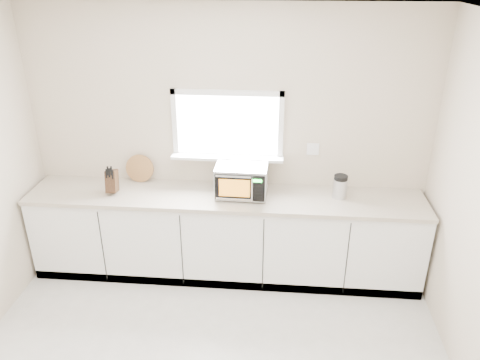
# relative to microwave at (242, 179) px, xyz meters

# --- Properties ---
(back_wall) EXTENTS (4.00, 0.17, 2.70)m
(back_wall) POSITION_rel_microwave_xyz_m (-0.16, 0.28, 0.28)
(back_wall) COLOR beige
(back_wall) RESTS_ON ground
(cabinets) EXTENTS (3.92, 0.60, 0.88)m
(cabinets) POSITION_rel_microwave_xyz_m (-0.16, -0.02, -0.65)
(cabinets) COLOR white
(cabinets) RESTS_ON ground
(countertop) EXTENTS (3.92, 0.64, 0.04)m
(countertop) POSITION_rel_microwave_xyz_m (-0.16, -0.03, -0.19)
(countertop) COLOR beige
(countertop) RESTS_ON cabinets
(microwave) EXTENTS (0.50, 0.42, 0.32)m
(microwave) POSITION_rel_microwave_xyz_m (0.00, 0.00, 0.00)
(microwave) COLOR black
(microwave) RESTS_ON countertop
(knife_block) EXTENTS (0.12, 0.22, 0.30)m
(knife_block) POSITION_rel_microwave_xyz_m (-1.28, -0.07, -0.04)
(knife_block) COLOR #402916
(knife_block) RESTS_ON countertop
(cutting_board) EXTENTS (0.29, 0.07, 0.29)m
(cutting_board) POSITION_rel_microwave_xyz_m (-1.08, 0.22, -0.02)
(cutting_board) COLOR #B08644
(cutting_board) RESTS_ON countertop
(coffee_grinder) EXTENTS (0.17, 0.17, 0.24)m
(coffee_grinder) POSITION_rel_microwave_xyz_m (0.95, 0.03, -0.05)
(coffee_grinder) COLOR #B7B9BF
(coffee_grinder) RESTS_ON countertop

